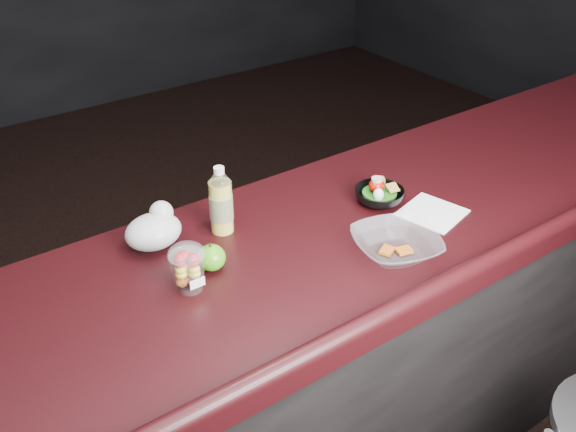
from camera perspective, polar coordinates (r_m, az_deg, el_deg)
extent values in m
cube|color=black|center=(2.01, -1.53, -16.02)|extent=(4.00, 0.65, 0.98)
cube|color=black|center=(1.66, -1.78, -4.22)|extent=(4.06, 0.71, 0.04)
cylinder|color=gold|center=(1.72, -5.96, 0.82)|extent=(0.06, 0.06, 0.15)
cylinder|color=white|center=(1.72, -5.96, 0.82)|extent=(0.06, 0.06, 0.15)
cone|color=white|center=(1.68, -6.12, 3.39)|extent=(0.06, 0.06, 0.03)
cylinder|color=white|center=(1.67, -6.17, 4.05)|extent=(0.03, 0.03, 0.02)
cylinder|color=#072D99|center=(1.72, -5.96, 0.82)|extent=(0.06, 0.06, 0.07)
ellipsoid|color=white|center=(1.51, -9.01, -3.35)|extent=(0.09, 0.09, 0.05)
ellipsoid|color=#25770D|center=(1.60, -6.84, -3.70)|extent=(0.07, 0.07, 0.07)
cylinder|color=black|center=(1.58, -6.92, -2.63)|extent=(0.01, 0.01, 0.01)
ellipsoid|color=silver|center=(1.71, -11.88, -1.37)|extent=(0.15, 0.12, 0.09)
sphere|color=silver|center=(1.72, -11.19, 0.30)|extent=(0.06, 0.06, 0.06)
imported|color=black|center=(1.89, 8.11, 1.76)|extent=(0.19, 0.19, 0.04)
cylinder|color=#0F470C|center=(1.88, 8.13, 2.00)|extent=(0.10, 0.10, 0.01)
ellipsoid|color=#A20E06|center=(1.88, 7.87, 2.69)|extent=(0.05, 0.05, 0.04)
cylinder|color=beige|center=(1.87, 7.92, 3.25)|extent=(0.03, 0.03, 0.01)
ellipsoid|color=white|center=(1.84, 8.04, 1.88)|extent=(0.03, 0.03, 0.04)
imported|color=silver|center=(1.67, 9.58, -2.55)|extent=(0.28, 0.28, 0.05)
cube|color=#990F0C|center=(1.67, 8.79, -3.04)|extent=(0.05, 0.05, 0.01)
cube|color=#990F0C|center=(1.68, 10.27, -3.03)|extent=(0.05, 0.04, 0.01)
cube|color=white|center=(1.87, 12.69, 0.29)|extent=(0.20, 0.20, 0.00)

